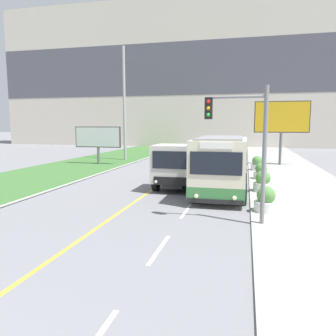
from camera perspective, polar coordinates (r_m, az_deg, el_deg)
name	(u,v)px	position (r m, az deg, el deg)	size (l,w,h in m)	color
apartment_block_background	(218,74)	(60.83, 8.63, 15.80)	(80.00, 8.04, 25.20)	beige
city_bus	(221,166)	(17.42, 9.15, 0.28)	(2.74, 6.06, 3.12)	beige
dump_truck	(179,166)	(19.25, 1.94, 0.30)	(2.60, 6.32, 2.63)	black
car_distant	(231,152)	(38.12, 10.92, 2.78)	(1.80, 4.30, 1.45)	silver
utility_pole_far	(124,104)	(35.39, -7.62, 11.05)	(1.80, 0.28, 11.83)	#9E9E99
traffic_light_mast	(245,137)	(12.40, 13.28, 5.31)	(2.28, 0.32, 5.15)	slate
billboard_large	(282,119)	(31.88, 19.19, 8.11)	(4.85, 0.24, 5.89)	#59595B
billboard_small	(98,138)	(31.88, -12.11, 5.15)	(4.56, 0.24, 3.59)	#59595B
planter_round_near	(266,200)	(14.62, 16.67, -5.43)	(0.97, 0.97, 1.08)	silver
planter_round_second	(263,182)	(18.94, 16.19, -2.39)	(1.02, 1.02, 1.16)	silver
planter_round_third	(261,172)	(23.30, 15.89, -0.64)	(0.98, 0.98, 1.10)	silver
planter_round_far	(257,164)	(27.66, 15.28, 0.69)	(1.04, 1.04, 1.16)	silver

